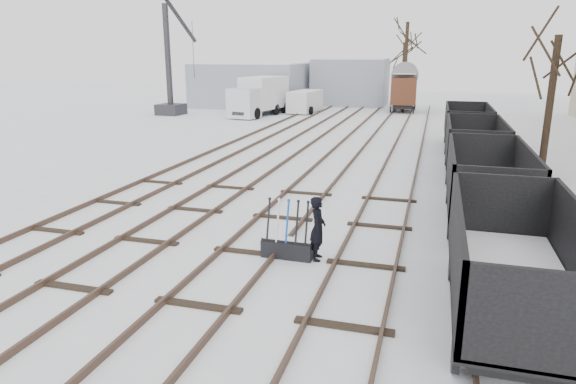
{
  "coord_description": "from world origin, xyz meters",
  "views": [
    {
      "loc": [
        4.39,
        -11.59,
        5.0
      ],
      "look_at": [
        0.51,
        1.84,
        1.2
      ],
      "focal_mm": 32.0,
      "sensor_mm": 36.0,
      "label": 1
    }
  ],
  "objects_px": {
    "lorry": "(260,96)",
    "freight_wagon_a": "(514,283)",
    "panel_van": "(305,101)",
    "worker": "(318,228)",
    "box_van_wagon": "(404,89)",
    "crane": "(171,83)",
    "ground_frame": "(287,247)"
  },
  "relations": [
    {
      "from": "ground_frame",
      "to": "lorry",
      "type": "relative_size",
      "value": 0.21
    },
    {
      "from": "lorry",
      "to": "panel_van",
      "type": "relative_size",
      "value": 1.6
    },
    {
      "from": "crane",
      "to": "freight_wagon_a",
      "type": "bearing_deg",
      "value": -49.5
    },
    {
      "from": "worker",
      "to": "lorry",
      "type": "height_order",
      "value": "lorry"
    },
    {
      "from": "ground_frame",
      "to": "freight_wagon_a",
      "type": "xyz_separation_m",
      "value": [
        4.98,
        -2.06,
        0.6
      ]
    },
    {
      "from": "lorry",
      "to": "panel_van",
      "type": "distance_m",
      "value": 4.44
    },
    {
      "from": "crane",
      "to": "ground_frame",
      "type": "bearing_deg",
      "value": -54.15
    },
    {
      "from": "box_van_wagon",
      "to": "lorry",
      "type": "xyz_separation_m",
      "value": [
        -11.12,
        -6.39,
        -0.33
      ]
    },
    {
      "from": "lorry",
      "to": "ground_frame",
      "type": "bearing_deg",
      "value": -59.01
    },
    {
      "from": "worker",
      "to": "lorry",
      "type": "bearing_deg",
      "value": 14.09
    },
    {
      "from": "lorry",
      "to": "panel_van",
      "type": "xyz_separation_m",
      "value": [
        3.03,
        3.18,
        -0.62
      ]
    },
    {
      "from": "box_van_wagon",
      "to": "panel_van",
      "type": "distance_m",
      "value": 8.76
    },
    {
      "from": "freight_wagon_a",
      "to": "lorry",
      "type": "bearing_deg",
      "value": 117.04
    },
    {
      "from": "box_van_wagon",
      "to": "crane",
      "type": "height_order",
      "value": "crane"
    },
    {
      "from": "box_van_wagon",
      "to": "crane",
      "type": "bearing_deg",
      "value": -159.77
    },
    {
      "from": "worker",
      "to": "freight_wagon_a",
      "type": "xyz_separation_m",
      "value": [
        4.23,
        -2.16,
        0.07
      ]
    },
    {
      "from": "ground_frame",
      "to": "crane",
      "type": "height_order",
      "value": "crane"
    },
    {
      "from": "worker",
      "to": "panel_van",
      "type": "relative_size",
      "value": 0.37
    },
    {
      "from": "worker",
      "to": "box_van_wagon",
      "type": "bearing_deg",
      "value": -7.31
    },
    {
      "from": "lorry",
      "to": "freight_wagon_a",
      "type": "bearing_deg",
      "value": -52.41
    },
    {
      "from": "ground_frame",
      "to": "lorry",
      "type": "distance_m",
      "value": 30.46
    },
    {
      "from": "panel_van",
      "to": "crane",
      "type": "distance_m",
      "value": 11.39
    },
    {
      "from": "ground_frame",
      "to": "box_van_wagon",
      "type": "distance_m",
      "value": 34.95
    },
    {
      "from": "worker",
      "to": "crane",
      "type": "xyz_separation_m",
      "value": [
        -18.76,
        27.26,
        1.81
      ]
    },
    {
      "from": "panel_van",
      "to": "freight_wagon_a",
      "type": "bearing_deg",
      "value": -63.13
    },
    {
      "from": "ground_frame",
      "to": "lorry",
      "type": "xyz_separation_m",
      "value": [
        -10.63,
        28.51,
        1.32
      ]
    },
    {
      "from": "freight_wagon_a",
      "to": "box_van_wagon",
      "type": "relative_size",
      "value": 1.28
    },
    {
      "from": "box_van_wagon",
      "to": "lorry",
      "type": "distance_m",
      "value": 12.83
    },
    {
      "from": "box_van_wagon",
      "to": "lorry",
      "type": "relative_size",
      "value": 0.62
    },
    {
      "from": "freight_wagon_a",
      "to": "ground_frame",
      "type": "bearing_deg",
      "value": 157.52
    },
    {
      "from": "freight_wagon_a",
      "to": "crane",
      "type": "distance_m",
      "value": 37.37
    },
    {
      "from": "lorry",
      "to": "crane",
      "type": "distance_m",
      "value": 7.54
    }
  ]
}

